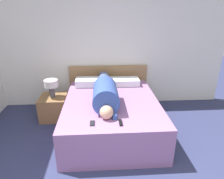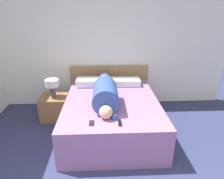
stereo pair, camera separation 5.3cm
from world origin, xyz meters
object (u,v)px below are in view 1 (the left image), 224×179
Objects in this scene: pillow_near_headboard at (91,82)px; cell_phone at (92,123)px; pillow_second at (124,82)px; nightstand at (54,107)px; person_lying at (105,92)px; tv_remote at (120,123)px; table_lamp at (51,85)px; bed at (111,115)px.

cell_phone is at bearing -87.83° from pillow_near_headboard.
pillow_near_headboard is 0.65m from pillow_second.
person_lying is at bearing -28.19° from nightstand.
tv_remote is at bearing -2.24° from cell_phone.
nightstand is 1.47× the size of table_lamp.
person_lying is 2.60× the size of pillow_near_headboard.
table_lamp reaches higher than cell_phone.
pillow_near_headboard is (0.73, 0.22, 0.42)m from nightstand.
tv_remote is at bearing -75.67° from person_lying.
table_lamp reaches higher than bed.
table_lamp reaches higher than pillow_near_headboard.
tv_remote is (0.18, -0.70, -0.15)m from person_lying.
tv_remote is at bearing -73.50° from pillow_near_headboard.
pillow_near_headboard reaches higher than bed.
pillow_near_headboard is at bearing -180.00° from pillow_second.
pillow_near_headboard reaches higher than cell_phone.
nightstand is 1.46m from pillow_second.
pillow_second is at bearing 67.25° from bed.
pillow_second reaches higher than tv_remote.
table_lamp is 2.59× the size of cell_phone.
pillow_near_headboard is at bearing 116.26° from bed.
tv_remote reaches higher than cell_phone.
person_lying reaches higher than nightstand.
bed is at bearing -24.51° from table_lamp.
bed is at bearing -24.51° from nightstand.
person_lying is 0.79m from pillow_near_headboard.
bed reaches higher than nightstand.
table_lamp is at bearing -170.89° from pillow_second.
table_lamp is at bearing 122.95° from cell_phone.
nightstand is 0.85× the size of pillow_second.
cell_phone reaches higher than nightstand.
pillow_second is (1.38, 0.22, 0.42)m from nightstand.
cell_phone is (-0.20, -0.69, -0.16)m from person_lying.
cell_phone is at bearing -112.71° from pillow_second.
person_lying is at bearing -163.28° from bed.
nightstand is 1.49m from cell_phone.
table_lamp is 1.40m from pillow_second.
person_lying is (-0.10, -0.03, 0.46)m from bed.
table_lamp reaches higher than tv_remote.
pillow_second is 1.55m from cell_phone.
nightstand is 0.46m from table_lamp.
table_lamp is (0.00, 0.00, 0.46)m from nightstand.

